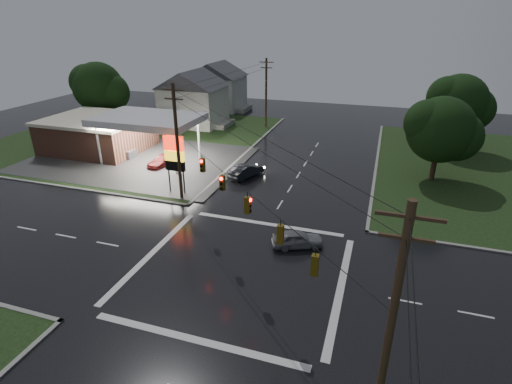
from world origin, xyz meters
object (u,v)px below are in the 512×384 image
(tree_nw_behind, at_px, (99,88))
(car_crossing, at_px, (298,239))
(gas_station, at_px, (105,132))
(utility_pole_nw, at_px, (177,142))
(tree_ne_near, at_px, (442,130))
(utility_pole_n, at_px, (266,92))
(car_north, at_px, (246,171))
(pylon_sign, at_px, (174,155))
(house_far, at_px, (217,85))
(house_near, at_px, (194,97))
(tree_ne_far, at_px, (460,103))
(utility_pole_se, at_px, (390,329))
(car_pump, at_px, (162,160))

(tree_nw_behind, height_order, car_crossing, tree_nw_behind)
(gas_station, height_order, car_crossing, gas_station)
(utility_pole_nw, height_order, tree_ne_near, utility_pole_nw)
(utility_pole_n, distance_m, car_north, 22.24)
(pylon_sign, relative_size, house_far, 0.54)
(tree_nw_behind, xyz_separation_m, tree_ne_near, (47.98, -8.00, -0.62))
(house_near, relative_size, car_north, 2.52)
(pylon_sign, bearing_deg, tree_ne_far, 40.35)
(tree_ne_near, distance_m, tree_ne_far, 12.39)
(utility_pole_nw, bearing_deg, utility_pole_se, -45.00)
(utility_pole_n, height_order, car_pump, utility_pole_n)
(house_near, xyz_separation_m, tree_ne_near, (35.09, -14.01, 1.16))
(pylon_sign, distance_m, tree_ne_far, 36.35)
(utility_pole_se, bearing_deg, tree_nw_behind, 137.66)
(utility_pole_se, distance_m, tree_nw_behind, 58.64)
(utility_pole_nw, relative_size, tree_nw_behind, 1.10)
(pylon_sign, distance_m, house_near, 27.56)
(house_far, relative_size, car_crossing, 2.83)
(utility_pole_se, distance_m, house_far, 65.55)
(utility_pole_nw, distance_m, car_pump, 11.18)
(car_crossing, bearing_deg, pylon_sign, 42.46)
(utility_pole_n, bearing_deg, tree_ne_near, -34.10)
(tree_ne_near, height_order, car_north, tree_ne_near)
(car_pump, bearing_deg, utility_pole_nw, -39.22)
(gas_station, distance_m, car_north, 20.60)
(gas_station, xyz_separation_m, car_crossing, (28.84, -15.46, -1.88))
(utility_pole_nw, height_order, tree_nw_behind, utility_pole_nw)
(pylon_sign, distance_m, tree_ne_near, 27.23)
(utility_pole_se, relative_size, tree_ne_far, 1.12)
(utility_pole_se, distance_m, tree_ne_far, 44.16)
(gas_station, relative_size, tree_nw_behind, 2.62)
(car_pump, bearing_deg, tree_ne_far, 37.31)
(house_far, height_order, car_pump, house_far)
(gas_station, relative_size, house_far, 2.37)
(utility_pole_n, relative_size, tree_ne_far, 1.07)
(pylon_sign, height_order, car_north, pylon_sign)
(tree_nw_behind, height_order, car_north, tree_nw_behind)
(house_near, distance_m, tree_ne_far, 38.19)
(utility_pole_nw, height_order, car_pump, utility_pole_nw)
(utility_pole_se, xyz_separation_m, tree_ne_far, (7.65, 43.49, 0.46))
(utility_pole_se, distance_m, house_near, 54.77)
(car_north, bearing_deg, house_far, -38.52)
(house_far, xyz_separation_m, tree_nw_behind, (-11.89, -18.01, 1.77))
(house_far, bearing_deg, tree_ne_near, -35.77)
(utility_pole_n, height_order, house_far, utility_pole_n)
(utility_pole_se, bearing_deg, car_pump, 133.79)
(utility_pole_n, relative_size, house_near, 0.95)
(house_far, bearing_deg, car_crossing, -60.15)
(pylon_sign, xyz_separation_m, utility_pole_nw, (1.00, -1.00, 1.71))
(tree_nw_behind, xyz_separation_m, car_crossing, (37.01, -25.75, -5.51))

